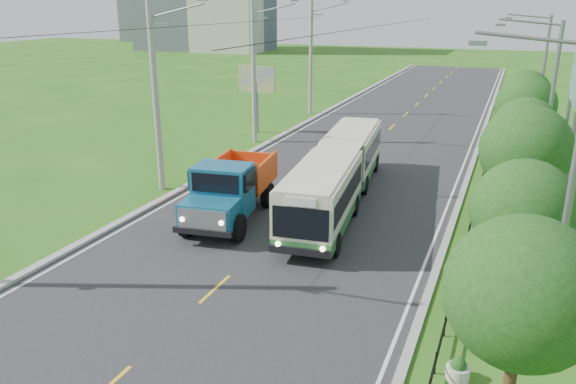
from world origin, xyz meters
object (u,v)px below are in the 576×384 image
Objects in this scene: pole_near at (156,97)px; streetlight_near at (563,196)px; tree_back at (526,97)px; planter_mid at (491,194)px; tree_fourth at (525,133)px; streetlight_mid at (547,109)px; tree_second at (524,215)px; planter_front at (458,370)px; planter_far at (498,157)px; pole_mid at (254,72)px; tree_front at (524,298)px; dump_truck at (230,186)px; tree_fifth at (526,108)px; pole_far at (311,58)px; bus at (338,171)px; tree_third at (526,154)px; billboard_left at (257,83)px; streetlight_far at (540,76)px; planter_near at (480,254)px.

pole_near is 20.94m from streetlight_near.
tree_back is 12.66m from planter_mid.
streetlight_mid is (0.79, -0.14, 1.32)m from tree_fourth.
streetlight_mid is at bearing 86.21° from tree_second.
planter_front is (-2.04, -16.00, -4.62)m from streetlight_mid.
planter_front and planter_far have the same top height.
pole_mid is 18.88m from planter_mid.
dump_truck is (-12.51, 10.22, -2.07)m from tree_front.
planter_far is (-2.04, 8.00, -4.62)m from streetlight_mid.
pole_mid is at bearing 177.29° from tree_fifth.
pole_far is 24.86m from bus.
planter_far is (16.86, 1.00, -4.81)m from pole_mid.
streetlight_near is at bearing -84.70° from planter_far.
pole_far is at bearing 90.00° from pole_mid.
tree_fourth is (18.12, -18.86, -1.51)m from pole_far.
dump_truck is (-11.25, -15.64, 1.37)m from planter_far.
pole_near is 1.67× the size of tree_third.
billboard_left is at bearing -97.83° from pole_far.
pole_mid is at bearing -176.61° from planter_far.
tree_fourth is 0.60× the size of streetlight_near.
billboard_left is (-1.24, 15.00, -1.23)m from pole_near.
pole_far is 19.56m from streetlight_far.
streetlight_far is at bearing 55.90° from bus.
tree_back reaches higher than bus.
streetlight_near is (0.79, -8.14, 0.92)m from tree_third.
pole_near reaches higher than tree_second.
bus is 2.13× the size of dump_truck.
pole_near is at bearing 169.91° from planter_near.
tree_front reaches higher than tree_second.
tree_front is 8.36× the size of planter_mid.
streetlight_far is at bearing 86.75° from tree_fourth.
tree_fourth is at bearing -20.74° from pole_mid.
streetlight_near is at bearing -81.70° from planter_mid.
tree_third is at bearing -90.00° from tree_back.
tree_third is at bearing 0.51° from dump_truck.
streetlight_near is 13.54× the size of planter_mid.
planter_near is (-2.04, 6.00, -4.62)m from streetlight_near.
planter_near is (-1.26, -14.14, -3.57)m from tree_fifth.
pole_near is 18.23m from planter_mid.
streetlight_mid is 13.54× the size of planter_near.
tree_second is 5.19m from planter_near.
pole_near is 24.00m from pole_far.
bus is at bearing 120.44° from planter_front.
tree_fourth is at bearing -80.92° from planter_far.
pole_near reaches higher than tree_fifth.
tree_third is at bearing 82.94° from planter_front.
pole_near is 1.00× the size of pole_far.
billboard_left is at bearing 124.84° from planter_front.
streetlight_mid is 22.51m from billboard_left.
tree_back is 0.61× the size of streetlight_far.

